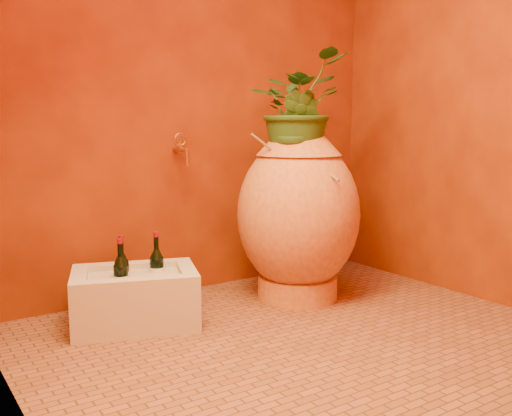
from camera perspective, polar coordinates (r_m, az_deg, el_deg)
floor at (r=2.79m, az=4.24°, el=-12.73°), size 2.50×2.50×0.00m
wall_back at (r=3.45m, az=-6.05°, el=12.44°), size 2.50×0.02×2.50m
wall_right at (r=3.52m, az=21.07°, el=11.85°), size 0.02×2.00×2.50m
amphora at (r=3.26m, az=4.25°, el=-0.55°), size 0.81×0.81×1.00m
stone_basin at (r=2.96m, az=-12.01°, el=-8.89°), size 0.71×0.61×0.28m
wine_bottle_a at (r=2.92m, az=-13.25°, el=-6.49°), size 0.08×0.08×0.31m
wine_bottle_b at (r=2.86m, az=-13.34°, el=-6.86°), size 0.07×0.07×0.30m
wine_bottle_c at (r=2.98m, az=-9.88°, el=-6.11°), size 0.07×0.07×0.30m
wall_tap at (r=3.30m, az=-7.45°, el=5.98°), size 0.08×0.17×0.18m
plant_main at (r=3.23m, az=4.09°, el=10.04°), size 0.69×0.65×0.62m
plant_side at (r=3.12m, az=4.15°, el=7.66°), size 0.28×0.30×0.44m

